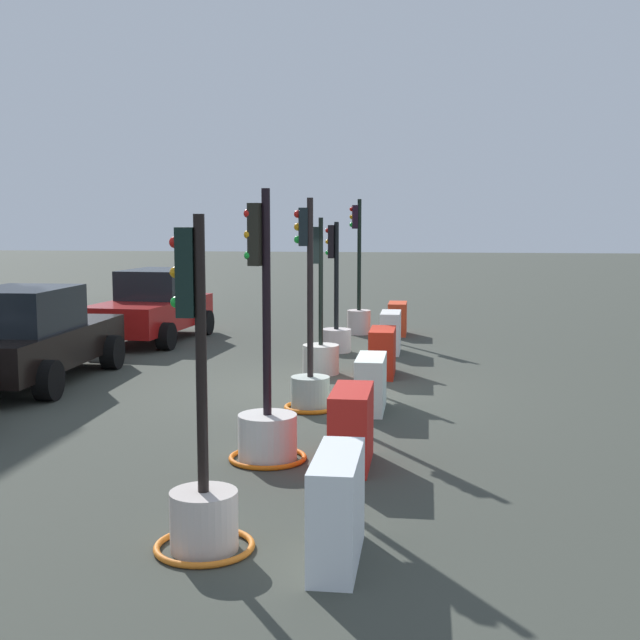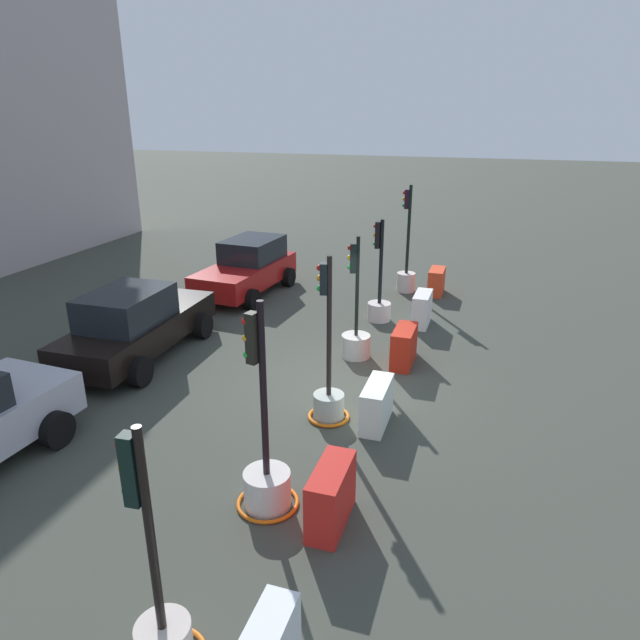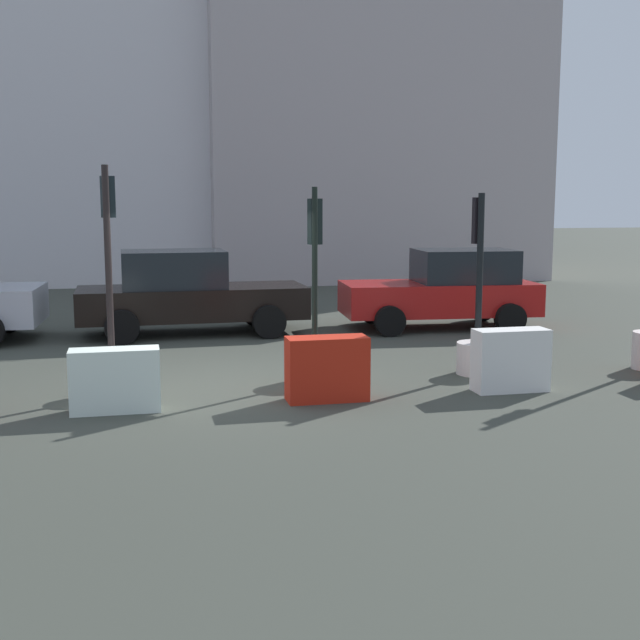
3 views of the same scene
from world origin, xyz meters
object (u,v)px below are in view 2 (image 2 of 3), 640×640
at_px(traffic_light_2, 328,393).
at_px(car_red_compact, 248,267).
at_px(construction_barrier_2, 377,404).
at_px(traffic_light_5, 406,271).
at_px(traffic_light_4, 379,302).
at_px(traffic_light_0, 162,627).
at_px(car_black_sedan, 136,324).
at_px(construction_barrier_5, 436,282).
at_px(traffic_light_3, 356,336).
at_px(construction_barrier_4, 422,309).
at_px(construction_barrier_3, 404,346).
at_px(construction_barrier_1, 331,496).
at_px(traffic_light_1, 266,477).

xyz_separation_m(traffic_light_2, car_red_compact, (6.65, 4.66, 0.28)).
bearing_deg(construction_barrier_2, traffic_light_5, 6.06).
relative_size(traffic_light_2, traffic_light_4, 1.13).
relative_size(traffic_light_0, car_black_sedan, 0.63).
distance_m(construction_barrier_5, car_red_compact, 5.89).
height_order(traffic_light_5, construction_barrier_2, traffic_light_5).
distance_m(traffic_light_3, traffic_light_4, 2.56).
distance_m(traffic_light_4, construction_barrier_4, 1.17).
bearing_deg(traffic_light_3, construction_barrier_2, -158.38).
relative_size(construction_barrier_4, car_red_compact, 0.25).
xyz_separation_m(construction_barrier_5, car_black_sedan, (-6.95, 6.01, 0.41)).
bearing_deg(construction_barrier_3, construction_barrier_1, 179.51).
height_order(traffic_light_2, construction_barrier_1, traffic_light_2).
bearing_deg(traffic_light_3, car_red_compact, 49.66).
height_order(traffic_light_2, traffic_light_5, traffic_light_5).
relative_size(traffic_light_2, construction_barrier_2, 2.79).
bearing_deg(car_black_sedan, traffic_light_2, -104.82).
height_order(car_red_compact, car_black_sedan, car_black_sedan).
height_order(traffic_light_1, construction_barrier_3, traffic_light_1).
bearing_deg(car_black_sedan, construction_barrier_2, -102.11).
relative_size(construction_barrier_2, construction_barrier_5, 1.14).
distance_m(traffic_light_5, construction_barrier_2, 8.28).
bearing_deg(traffic_light_2, traffic_light_0, 178.33).
bearing_deg(construction_barrier_5, construction_barrier_4, 179.16).
xyz_separation_m(traffic_light_1, traffic_light_5, (10.93, -0.16, 0.18)).
bearing_deg(traffic_light_2, traffic_light_4, 2.28).
relative_size(construction_barrier_1, construction_barrier_3, 1.01).
height_order(traffic_light_2, traffic_light_3, traffic_light_2).
distance_m(traffic_light_0, traffic_light_5, 13.61).
bearing_deg(traffic_light_4, traffic_light_3, 179.97).
bearing_deg(construction_barrier_1, construction_barrier_5, -0.60).
bearing_deg(car_black_sedan, traffic_light_4, -49.47).
distance_m(traffic_light_0, traffic_light_1, 2.68).
distance_m(traffic_light_1, car_red_compact, 10.35).
relative_size(traffic_light_1, construction_barrier_3, 2.91).
bearing_deg(traffic_light_3, traffic_light_0, -179.56).
distance_m(traffic_light_0, traffic_light_2, 5.33).
relative_size(construction_barrier_5, car_red_compact, 0.24).
bearing_deg(car_black_sedan, traffic_light_1, -129.08).
bearing_deg(car_red_compact, construction_barrier_1, -149.52).
bearing_deg(traffic_light_3, construction_barrier_4, -24.55).
relative_size(traffic_light_2, construction_barrier_4, 2.98).
bearing_deg(car_black_sedan, car_red_compact, -3.97).
relative_size(construction_barrier_5, car_black_sedan, 0.22).
bearing_deg(car_red_compact, traffic_light_5, -70.81).
distance_m(traffic_light_3, car_red_compact, 5.83).
bearing_deg(traffic_light_5, construction_barrier_3, -170.76).
bearing_deg(traffic_light_0, traffic_light_5, -0.78).
bearing_deg(traffic_light_5, construction_barrier_2, -173.94).
bearing_deg(construction_barrier_5, car_red_compact, 106.08).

